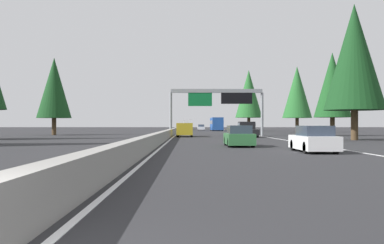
# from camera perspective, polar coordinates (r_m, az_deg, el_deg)

# --- Properties ---
(ground_plane) EXTENTS (320.00, 320.00, 0.00)m
(ground_plane) POSITION_cam_1_polar(r_m,az_deg,el_deg) (64.36, -2.32, -1.67)
(ground_plane) COLOR #262628
(median_barrier) EXTENTS (180.00, 0.56, 0.90)m
(median_barrier) POSITION_cam_1_polar(r_m,az_deg,el_deg) (84.35, -2.09, -1.04)
(median_barrier) COLOR gray
(median_barrier) RESTS_ON ground
(shoulder_stripe_right) EXTENTS (160.00, 0.16, 0.01)m
(shoulder_stripe_right) POSITION_cam_1_polar(r_m,az_deg,el_deg) (74.92, 6.77, -1.47)
(shoulder_stripe_right) COLOR silver
(shoulder_stripe_right) RESTS_ON ground
(shoulder_stripe_median) EXTENTS (160.00, 0.16, 0.01)m
(shoulder_stripe_median) POSITION_cam_1_polar(r_m,az_deg,el_deg) (74.34, -1.88, -1.48)
(shoulder_stripe_median) COLOR silver
(shoulder_stripe_median) RESTS_ON ground
(sign_gantry_overhead) EXTENTS (0.50, 12.68, 6.29)m
(sign_gantry_overhead) POSITION_cam_1_polar(r_m,az_deg,el_deg) (58.61, 3.41, 3.09)
(sign_gantry_overhead) COLOR gray
(sign_gantry_overhead) RESTS_ON ground
(sedan_far_left) EXTENTS (4.40, 1.80, 1.47)m
(sedan_far_left) POSITION_cam_1_polar(r_m,az_deg,el_deg) (25.21, 15.67, -2.26)
(sedan_far_left) COLOR white
(sedan_far_left) RESTS_ON ground
(sedan_far_center) EXTENTS (4.40, 1.80, 1.47)m
(sedan_far_center) POSITION_cam_1_polar(r_m,az_deg,el_deg) (30.64, 6.17, -1.92)
(sedan_far_center) COLOR #2D6B38
(sedan_far_center) RESTS_ON ground
(minivan_mid_left) EXTENTS (5.00, 1.95, 1.69)m
(minivan_mid_left) POSITION_cam_1_polar(r_m,az_deg,el_deg) (53.79, -0.97, -0.93)
(minivan_mid_left) COLOR #AD931E
(minivan_mid_left) RESTS_ON ground
(sedan_near_right) EXTENTS (4.40, 1.80, 1.47)m
(sedan_near_right) POSITION_cam_1_polar(r_m,az_deg,el_deg) (112.47, 1.20, -0.73)
(sedan_near_right) COLOR white
(sedan_near_right) RESTS_ON ground
(box_truck_mid_right) EXTENTS (8.50, 2.40, 2.95)m
(box_truck_mid_right) POSITION_cam_1_polar(r_m,az_deg,el_deg) (127.46, -0.65, -0.26)
(box_truck_mid_right) COLOR white
(box_truck_mid_right) RESTS_ON ground
(pickup_near_center) EXTENTS (5.60, 2.00, 1.86)m
(pickup_near_center) POSITION_cam_1_polar(r_m,az_deg,el_deg) (52.80, 7.25, -0.98)
(pickup_near_center) COLOR black
(pickup_near_center) RESTS_ON ground
(bus_mid_center) EXTENTS (11.50, 2.55, 3.10)m
(bus_mid_center) POSITION_cam_1_polar(r_m,az_deg,el_deg) (103.63, 3.23, -0.20)
(bus_mid_center) COLOR #1E4793
(bus_mid_center) RESTS_ON ground
(conifer_right_near) EXTENTS (5.87, 5.87, 13.35)m
(conifer_right_near) POSITION_cam_1_polar(r_m,az_deg,el_deg) (45.68, 20.53, 7.99)
(conifer_right_near) COLOR #4C3823
(conifer_right_near) RESTS_ON ground
(conifer_right_mid) EXTENTS (4.96, 4.96, 11.27)m
(conifer_right_mid) POSITION_cam_1_polar(r_m,az_deg,el_deg) (61.79, 17.94, 4.64)
(conifer_right_mid) COLOR #4C3823
(conifer_right_mid) RESTS_ON ground
(conifer_right_far) EXTENTS (5.50, 5.50, 12.49)m
(conifer_right_far) POSITION_cam_1_polar(r_m,az_deg,el_deg) (84.45, 13.62, 3.82)
(conifer_right_far) COLOR #4C3823
(conifer_right_far) RESTS_ON ground
(conifer_right_distant) EXTENTS (6.09, 6.09, 13.83)m
(conifer_right_distant) POSITION_cam_1_polar(r_m,az_deg,el_deg) (99.24, 7.46, 3.68)
(conifer_right_distant) COLOR #4C3823
(conifer_right_distant) RESTS_ON ground
(conifer_left_mid) EXTENTS (4.90, 4.90, 11.13)m
(conifer_left_mid) POSITION_cam_1_polar(r_m,az_deg,el_deg) (65.54, -17.65, 4.29)
(conifer_left_mid) COLOR #4C3823
(conifer_left_mid) RESTS_ON ground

